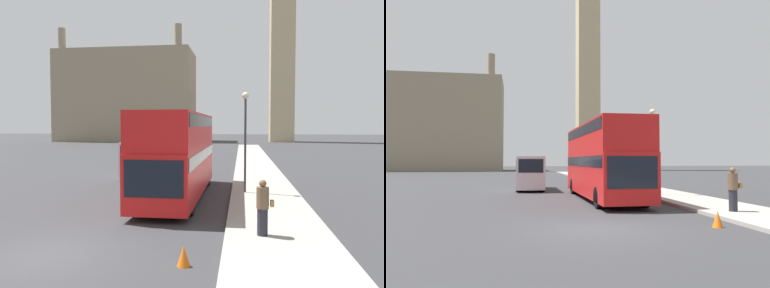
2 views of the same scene
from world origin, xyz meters
TOP-DOWN VIEW (x-y plane):
  - ground_plane at (0.00, 0.00)m, footprint 300.00×300.00m
  - sidewalk_strip at (6.79, 0.00)m, footprint 3.57×120.00m
  - building_block_distant at (-21.85, 77.50)m, footprint 31.59×14.19m
  - red_double_decker_bus at (2.29, 9.17)m, footprint 2.62×11.37m
  - white_van at (-1.69, 17.04)m, footprint 2.07×5.96m
  - pedestrian at (6.24, 2.25)m, footprint 0.57×0.41m
  - street_lamp at (5.73, 10.14)m, footprint 0.36×0.36m
  - traffic_cone at (4.03, -0.37)m, footprint 0.36×0.36m

SIDE VIEW (x-z plane):
  - ground_plane at x=0.00m, z-range 0.00..0.00m
  - sidewalk_strip at x=6.79m, z-range 0.00..0.15m
  - traffic_cone at x=4.03m, z-range 0.00..0.55m
  - pedestrian at x=6.24m, z-range 0.15..1.97m
  - white_van at x=-1.69m, z-range 0.09..2.66m
  - red_double_decker_bus at x=2.29m, z-range 0.25..4.58m
  - street_lamp at x=5.73m, z-range 1.02..6.38m
  - building_block_distant at x=-21.85m, z-range -2.29..23.52m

